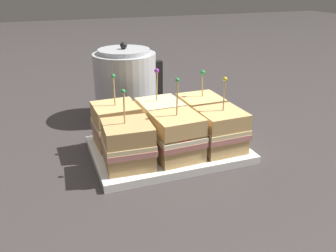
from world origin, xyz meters
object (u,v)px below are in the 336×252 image
object	(u,v)px
sandwich_back_right	(200,114)
sandwich_front_center	(178,137)
serving_platter	(168,149)
sandwich_front_left	(128,144)
sandwich_front_right	(220,130)
sandwich_back_center	(160,119)
kettle_steel	(126,84)
sandwich_back_left	(116,125)

from	to	relation	value
sandwich_back_right	sandwich_front_center	bearing A→B (deg)	-133.56
serving_platter	sandwich_back_right	bearing A→B (deg)	26.67
sandwich_front_left	sandwich_back_right	distance (m)	0.24
sandwich_front_center	sandwich_front_right	xyz separation A→B (m)	(0.11, 0.00, -0.00)
sandwich_back_center	kettle_steel	size ratio (longest dim) A/B	0.79
sandwich_front_center	sandwich_back_right	distance (m)	0.15
sandwich_front_center	sandwich_front_right	distance (m)	0.11
serving_platter	kettle_steel	xyz separation A→B (m)	(-0.03, 0.27, 0.09)
sandwich_front_center	sandwich_back_center	distance (m)	0.11
sandwich_back_center	kettle_steel	bearing A→B (deg)	98.04
sandwich_back_left	sandwich_back_center	bearing A→B (deg)	0.32
kettle_steel	serving_platter	bearing A→B (deg)	-83.35
sandwich_front_left	sandwich_front_right	size ratio (longest dim) A/B	0.98
serving_platter	sandwich_front_left	distance (m)	0.14
sandwich_front_left	kettle_steel	world-z (taller)	kettle_steel
sandwich_front_left	sandwich_front_right	distance (m)	0.22
sandwich_front_right	sandwich_front_center	bearing A→B (deg)	-178.98
serving_platter	sandwich_front_left	size ratio (longest dim) A/B	2.10
sandwich_back_left	kettle_steel	size ratio (longest dim) A/B	0.78
serving_platter	sandwich_back_center	size ratio (longest dim) A/B	2.03
sandwich_front_center	serving_platter	bearing A→B (deg)	91.44
sandwich_front_left	sandwich_front_center	xyz separation A→B (m)	(0.11, -0.00, 0.00)
sandwich_front_left	sandwich_back_left	world-z (taller)	sandwich_back_left
serving_platter	sandwich_back_left	bearing A→B (deg)	153.29
sandwich_front_left	sandwich_back_center	bearing A→B (deg)	45.66
serving_platter	sandwich_front_left	world-z (taller)	sandwich_front_left
sandwich_back_right	kettle_steel	world-z (taller)	kettle_steel
sandwich_front_right	kettle_steel	xyz separation A→B (m)	(-0.14, 0.33, 0.03)
sandwich_front_center	sandwich_back_right	world-z (taller)	sandwich_front_center
sandwich_back_left	sandwich_back_right	distance (m)	0.22
serving_platter	sandwich_back_center	distance (m)	0.08
sandwich_front_left	sandwich_front_right	xyz separation A→B (m)	(0.22, -0.00, 0.00)
serving_platter	sandwich_front_right	world-z (taller)	sandwich_front_right
sandwich_front_left	kettle_steel	size ratio (longest dim) A/B	0.76
kettle_steel	sandwich_back_center	bearing A→B (deg)	-81.96
sandwich_front_center	sandwich_front_right	bearing A→B (deg)	1.02
serving_platter	sandwich_back_right	xyz separation A→B (m)	(0.11, 0.05, 0.06)
sandwich_back_center	serving_platter	bearing A→B (deg)	-88.78
sandwich_front_right	sandwich_back_left	bearing A→B (deg)	153.03
sandwich_front_center	sandwich_back_center	size ratio (longest dim) A/B	1.04
sandwich_front_center	kettle_steel	bearing A→B (deg)	95.75
kettle_steel	sandwich_back_right	bearing A→B (deg)	-57.60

